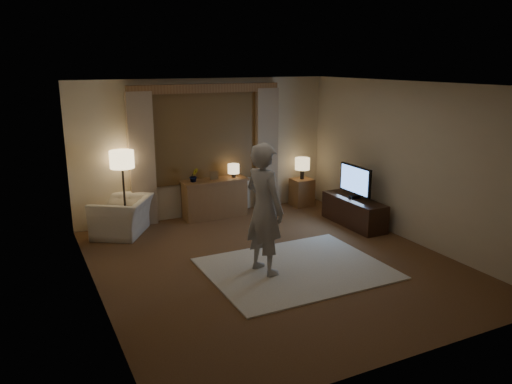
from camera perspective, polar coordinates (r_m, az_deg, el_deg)
room at (r=7.50m, az=0.33°, el=2.67°), size 5.04×5.54×2.64m
rug at (r=7.28m, az=4.58°, el=-8.71°), size 2.50×2.00×0.02m
sideboard at (r=9.53m, az=-4.75°, el=-0.84°), size 1.20×0.40×0.70m
picture_frame at (r=9.42m, az=-4.81°, el=1.79°), size 0.16×0.02×0.20m
plant at (r=9.27m, az=-7.11°, el=1.84°), size 0.17×0.13×0.30m
table_lamp_sideboard at (r=9.55m, az=-2.58°, el=2.61°), size 0.22×0.22×0.30m
floor_lamp at (r=8.88m, az=-15.05°, el=3.13°), size 0.41×0.41×1.42m
armchair at (r=8.87m, az=-15.02°, el=-2.71°), size 1.25×1.29×0.64m
side_table at (r=10.33m, az=5.24°, el=-0.02°), size 0.40×0.40×0.56m
table_lamp_side at (r=10.20m, az=5.32°, el=3.17°), size 0.30×0.30×0.44m
tv_stand at (r=9.24m, az=11.11°, el=-2.22°), size 0.45×1.40×0.50m
tv at (r=9.09m, az=11.28°, el=1.29°), size 0.20×0.83×0.60m
person at (r=6.83m, az=0.95°, el=-1.95°), size 0.59×0.76×1.84m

